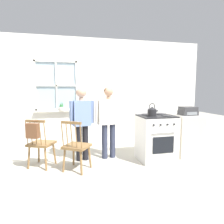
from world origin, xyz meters
The scene contains 12 objects.
ground_plane centered at (0.00, 0.00, 0.00)m, with size 16.00×16.00×0.00m, color #B2AD9E.
wall_back centered at (0.03, 1.40, 1.34)m, with size 6.40×0.16×2.70m.
chair_by_window centered at (-0.88, 0.22, 0.44)m, with size 0.55×0.54×0.92m.
chair_near_wall centered at (-0.24, -0.11, 0.44)m, with size 0.57×0.57×0.92m.
person_elderly_left centered at (-0.10, 0.39, 0.92)m, with size 0.51×0.27×1.50m.
person_teen_center centered at (0.46, 0.40, 0.90)m, with size 0.62×0.27×1.49m.
stove centered at (1.38, 0.08, 0.47)m, with size 0.71×0.68×1.08m.
kettle centered at (1.22, -0.06, 1.02)m, with size 0.21×0.17×0.25m.
potted_plant centered at (-0.49, 1.31, 1.01)m, with size 0.14×0.14×0.21m.
handbag centered at (-0.98, 0.01, 0.75)m, with size 0.24×0.24×0.31m.
side_counter centered at (2.15, 0.17, 0.45)m, with size 0.55×0.50×0.90m.
stereo centered at (2.15, 0.14, 0.99)m, with size 0.34×0.29×0.18m.
Camera 1 is at (-0.44, -3.62, 1.47)m, focal length 32.00 mm.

